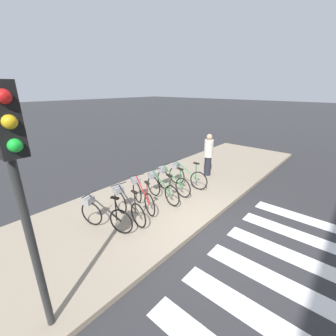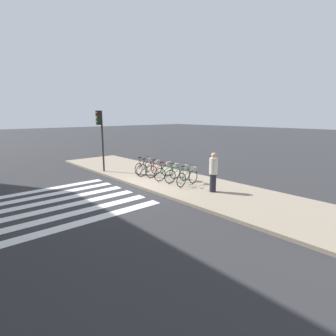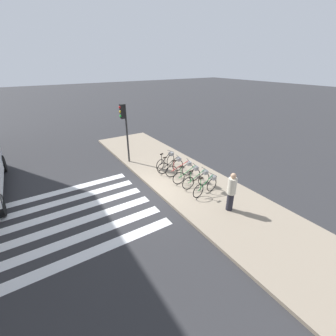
{
  "view_description": "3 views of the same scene",
  "coord_description": "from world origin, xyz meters",
  "px_view_note": "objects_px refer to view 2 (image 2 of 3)",
  "views": [
    {
      "loc": [
        -4.16,
        -2.47,
        3.39
      ],
      "look_at": [
        0.54,
        1.6,
        1.14
      ],
      "focal_mm": 24.0,
      "sensor_mm": 36.0,
      "label": 1
    },
    {
      "loc": [
        9.62,
        -6.52,
        3.23
      ],
      "look_at": [
        1.49,
        0.7,
        1.02
      ],
      "focal_mm": 28.0,
      "sensor_mm": 36.0,
      "label": 2
    },
    {
      "loc": [
        8.01,
        -4.31,
        5.5
      ],
      "look_at": [
        -0.14,
        0.92,
        0.89
      ],
      "focal_mm": 24.0,
      "sensor_mm": 36.0,
      "label": 3
    }
  ],
  "objects_px": {
    "parked_bicycle_1": "(151,167)",
    "traffic_light": "(100,128)",
    "parked_bicycle_4": "(179,173)",
    "pedestrian": "(213,171)",
    "parked_bicycle_5": "(189,176)",
    "parked_bicycle_0": "(145,165)",
    "parked_bicycle_2": "(161,169)",
    "parked_bicycle_3": "(169,171)"
  },
  "relations": [
    {
      "from": "parked_bicycle_1",
      "to": "traffic_light",
      "type": "xyz_separation_m",
      "value": [
        -2.55,
        -1.47,
        1.98
      ]
    },
    {
      "from": "parked_bicycle_4",
      "to": "pedestrian",
      "type": "height_order",
      "value": "pedestrian"
    },
    {
      "from": "parked_bicycle_4",
      "to": "traffic_light",
      "type": "relative_size",
      "value": 0.45
    },
    {
      "from": "parked_bicycle_5",
      "to": "traffic_light",
      "type": "xyz_separation_m",
      "value": [
        -5.19,
        -1.57,
        1.98
      ]
    },
    {
      "from": "parked_bicycle_5",
      "to": "parked_bicycle_0",
      "type": "bearing_deg",
      "value": -179.9
    },
    {
      "from": "parked_bicycle_5",
      "to": "parked_bicycle_4",
      "type": "bearing_deg",
      "value": 174.71
    },
    {
      "from": "parked_bicycle_0",
      "to": "parked_bicycle_2",
      "type": "bearing_deg",
      "value": 2.72
    },
    {
      "from": "parked_bicycle_0",
      "to": "parked_bicycle_2",
      "type": "relative_size",
      "value": 1.01
    },
    {
      "from": "parked_bicycle_5",
      "to": "traffic_light",
      "type": "distance_m",
      "value": 5.77
    },
    {
      "from": "parked_bicycle_2",
      "to": "parked_bicycle_3",
      "type": "relative_size",
      "value": 0.96
    },
    {
      "from": "parked_bicycle_1",
      "to": "parked_bicycle_5",
      "type": "distance_m",
      "value": 2.64
    },
    {
      "from": "parked_bicycle_1",
      "to": "parked_bicycle_5",
      "type": "bearing_deg",
      "value": 2.0
    },
    {
      "from": "traffic_light",
      "to": "parked_bicycle_3",
      "type": "bearing_deg",
      "value": 21.5
    },
    {
      "from": "traffic_light",
      "to": "parked_bicycle_1",
      "type": "bearing_deg",
      "value": 30.07
    },
    {
      "from": "parked_bicycle_4",
      "to": "parked_bicycle_5",
      "type": "xyz_separation_m",
      "value": [
        0.68,
        -0.06,
        0.0
      ]
    },
    {
      "from": "parked_bicycle_2",
      "to": "pedestrian",
      "type": "xyz_separation_m",
      "value": [
        3.4,
        -0.1,
        0.43
      ]
    },
    {
      "from": "parked_bicycle_4",
      "to": "traffic_light",
      "type": "distance_m",
      "value": 5.19
    },
    {
      "from": "pedestrian",
      "to": "parked_bicycle_3",
      "type": "bearing_deg",
      "value": 179.8
    },
    {
      "from": "pedestrian",
      "to": "parked_bicycle_4",
      "type": "bearing_deg",
      "value": 177.19
    },
    {
      "from": "parked_bicycle_3",
      "to": "traffic_light",
      "type": "height_order",
      "value": "traffic_light"
    },
    {
      "from": "parked_bicycle_5",
      "to": "pedestrian",
      "type": "bearing_deg",
      "value": -1.6
    },
    {
      "from": "parked_bicycle_1",
      "to": "parked_bicycle_5",
      "type": "height_order",
      "value": "same"
    },
    {
      "from": "parked_bicycle_2",
      "to": "parked_bicycle_3",
      "type": "xyz_separation_m",
      "value": [
        0.7,
        -0.09,
        0.0
      ]
    },
    {
      "from": "parked_bicycle_2",
      "to": "parked_bicycle_4",
      "type": "bearing_deg",
      "value": 0.26
    },
    {
      "from": "parked_bicycle_0",
      "to": "traffic_light",
      "type": "relative_size",
      "value": 0.43
    },
    {
      "from": "pedestrian",
      "to": "traffic_light",
      "type": "bearing_deg",
      "value": -166.97
    },
    {
      "from": "parked_bicycle_1",
      "to": "parked_bicycle_2",
      "type": "relative_size",
      "value": 1.04
    },
    {
      "from": "parked_bicycle_2",
      "to": "pedestrian",
      "type": "relative_size",
      "value": 0.88
    },
    {
      "from": "parked_bicycle_5",
      "to": "pedestrian",
      "type": "distance_m",
      "value": 1.48
    },
    {
      "from": "parked_bicycle_3",
      "to": "pedestrian",
      "type": "bearing_deg",
      "value": -0.2
    },
    {
      "from": "parked_bicycle_3",
      "to": "pedestrian",
      "type": "xyz_separation_m",
      "value": [
        2.7,
        -0.01,
        0.43
      ]
    },
    {
      "from": "pedestrian",
      "to": "parked_bicycle_0",
      "type": "bearing_deg",
      "value": 179.6
    },
    {
      "from": "parked_bicycle_0",
      "to": "parked_bicycle_4",
      "type": "relative_size",
      "value": 0.96
    },
    {
      "from": "parked_bicycle_0",
      "to": "parked_bicycle_2",
      "type": "height_order",
      "value": "same"
    },
    {
      "from": "parked_bicycle_2",
      "to": "parked_bicycle_5",
      "type": "relative_size",
      "value": 0.95
    },
    {
      "from": "parked_bicycle_3",
      "to": "parked_bicycle_0",
      "type": "bearing_deg",
      "value": 179.33
    },
    {
      "from": "parked_bicycle_1",
      "to": "traffic_light",
      "type": "height_order",
      "value": "traffic_light"
    },
    {
      "from": "parked_bicycle_1",
      "to": "parked_bicycle_4",
      "type": "distance_m",
      "value": 1.97
    },
    {
      "from": "parked_bicycle_5",
      "to": "pedestrian",
      "type": "xyz_separation_m",
      "value": [
        1.41,
        -0.04,
        0.43
      ]
    },
    {
      "from": "parked_bicycle_0",
      "to": "parked_bicycle_1",
      "type": "relative_size",
      "value": 0.97
    },
    {
      "from": "parked_bicycle_4",
      "to": "parked_bicycle_5",
      "type": "bearing_deg",
      "value": -5.29
    },
    {
      "from": "parked_bicycle_2",
      "to": "parked_bicycle_5",
      "type": "bearing_deg",
      "value": -1.66
    }
  ]
}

